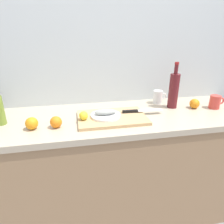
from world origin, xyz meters
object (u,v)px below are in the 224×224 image
object	(u,v)px
cutting_board	(112,117)
coffee_mug_2	(158,97)
wine_bottle	(174,90)
coffee_mug_0	(215,102)
fish_fillet	(106,112)
lemon_0	(84,116)
chef_knife	(137,111)
orange_0	(56,122)
white_plate	(106,115)

from	to	relation	value
cutting_board	coffee_mug_2	bearing A→B (deg)	29.64
wine_bottle	coffee_mug_0	world-z (taller)	wine_bottle
fish_fillet	lemon_0	bearing A→B (deg)	-169.50
chef_knife	lemon_0	distance (m)	0.39
coffee_mug_0	coffee_mug_2	size ratio (longest dim) A/B	1.04
chef_knife	coffee_mug_0	bearing A→B (deg)	3.45
fish_fillet	lemon_0	distance (m)	0.15
coffee_mug_2	orange_0	xyz separation A→B (m)	(-0.80, -0.31, -0.02)
coffee_mug_0	orange_0	world-z (taller)	coffee_mug_0
coffee_mug_0	orange_0	size ratio (longest dim) A/B	1.64
lemon_0	coffee_mug_2	world-z (taller)	coffee_mug_2
fish_fillet	coffee_mug_0	world-z (taller)	coffee_mug_0
lemon_0	wine_bottle	bearing A→B (deg)	12.84
coffee_mug_2	orange_0	world-z (taller)	coffee_mug_2
white_plate	coffee_mug_0	size ratio (longest dim) A/B	1.69
chef_knife	wine_bottle	world-z (taller)	wine_bottle
fish_fillet	coffee_mug_2	bearing A→B (deg)	27.07
fish_fillet	lemon_0	world-z (taller)	lemon_0
white_plate	coffee_mug_0	world-z (taller)	coffee_mug_0
coffee_mug_0	fish_fillet	bearing A→B (deg)	-176.84
fish_fillet	orange_0	size ratio (longest dim) A/B	2.08
lemon_0	orange_0	distance (m)	0.18
fish_fillet	wine_bottle	world-z (taller)	wine_bottle
white_plate	fish_fillet	distance (m)	0.03
coffee_mug_0	coffee_mug_2	distance (m)	0.43
white_plate	lemon_0	world-z (taller)	lemon_0
white_plate	wine_bottle	distance (m)	0.57
chef_knife	coffee_mug_0	distance (m)	0.63
wine_bottle	lemon_0	bearing A→B (deg)	-167.16
white_plate	lemon_0	xyz separation A→B (m)	(-0.15, -0.03, 0.02)
lemon_0	coffee_mug_0	bearing A→B (deg)	4.25
cutting_board	lemon_0	size ratio (longest dim) A/B	7.97
orange_0	coffee_mug_0	bearing A→B (deg)	5.55
orange_0	wine_bottle	bearing A→B (deg)	12.89
white_plate	fish_fillet	bearing A→B (deg)	0.00
cutting_board	orange_0	xyz separation A→B (m)	(-0.36, -0.06, 0.03)
coffee_mug_2	coffee_mug_0	bearing A→B (deg)	-26.99
cutting_board	wine_bottle	size ratio (longest dim) A/B	1.32
cutting_board	orange_0	bearing A→B (deg)	-169.96
coffee_mug_0	coffee_mug_2	bearing A→B (deg)	153.01
lemon_0	orange_0	xyz separation A→B (m)	(-0.17, -0.04, -0.01)
white_plate	chef_knife	world-z (taller)	chef_knife
wine_bottle	coffee_mug_0	distance (m)	0.34
coffee_mug_2	orange_0	size ratio (longest dim) A/B	1.58
wine_bottle	orange_0	bearing A→B (deg)	-167.11
wine_bottle	orange_0	size ratio (longest dim) A/B	4.81
cutting_board	chef_knife	xyz separation A→B (m)	(0.19, 0.04, 0.02)
cutting_board	white_plate	size ratio (longest dim) A/B	2.28
wine_bottle	coffee_mug_0	size ratio (longest dim) A/B	2.93
chef_knife	lemon_0	bearing A→B (deg)	-168.59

